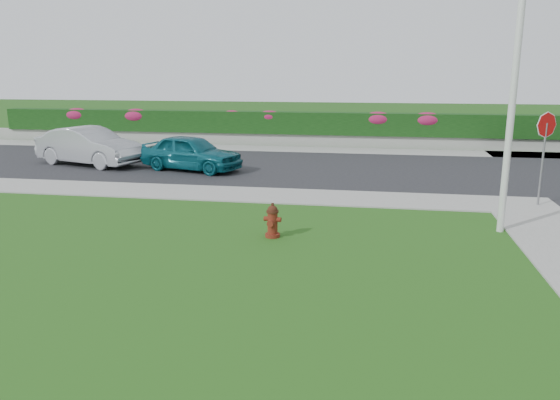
% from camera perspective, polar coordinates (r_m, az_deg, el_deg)
% --- Properties ---
extents(ground, '(120.00, 120.00, 0.00)m').
position_cam_1_polar(ground, '(8.38, -11.13, -13.36)').
color(ground, black).
rests_on(ground, ground).
extents(street_far, '(26.00, 8.00, 0.04)m').
position_cam_1_polar(street_far, '(22.67, -10.53, 3.71)').
color(street_far, black).
rests_on(street_far, ground).
extents(sidewalk_far, '(24.00, 2.00, 0.04)m').
position_cam_1_polar(sidewalk_far, '(18.60, -18.71, 1.13)').
color(sidewalk_far, gray).
rests_on(sidewalk_far, ground).
extents(curb_corner, '(2.00, 2.00, 0.04)m').
position_cam_1_polar(curb_corner, '(16.92, 23.87, -0.47)').
color(curb_corner, gray).
rests_on(curb_corner, ground).
extents(sidewalk_beyond, '(34.00, 2.00, 0.04)m').
position_cam_1_polar(sidewalk_beyond, '(26.50, 1.42, 5.31)').
color(sidewalk_beyond, gray).
rests_on(sidewalk_beyond, ground).
extents(retaining_wall, '(34.00, 0.40, 0.60)m').
position_cam_1_polar(retaining_wall, '(27.94, 1.88, 6.30)').
color(retaining_wall, gray).
rests_on(retaining_wall, ground).
extents(hedge, '(32.00, 0.90, 1.10)m').
position_cam_1_polar(hedge, '(27.94, 1.92, 8.05)').
color(hedge, black).
rests_on(hedge, retaining_wall).
extents(fire_hydrant, '(0.41, 0.39, 0.80)m').
position_cam_1_polar(fire_hydrant, '(12.49, -0.80, -2.21)').
color(fire_hydrant, '#4E190C').
rests_on(fire_hydrant, ground).
extents(sedan_teal, '(4.23, 2.62, 1.34)m').
position_cam_1_polar(sedan_teal, '(20.98, -9.26, 4.92)').
color(sedan_teal, '#0C5562').
rests_on(sedan_teal, street_far).
extents(sedan_silver, '(4.81, 2.89, 1.50)m').
position_cam_1_polar(sedan_silver, '(23.21, -19.31, 5.33)').
color(sedan_silver, '#A7A8AE').
rests_on(sedan_silver, street_far).
extents(utility_pole, '(0.16, 0.16, 5.54)m').
position_cam_1_polar(utility_pole, '(13.57, 23.01, 8.25)').
color(utility_pole, silver).
rests_on(utility_pole, ground).
extents(stop_sign, '(0.61, 0.41, 2.65)m').
position_cam_1_polar(stop_sign, '(16.75, 25.98, 6.00)').
color(stop_sign, slate).
rests_on(stop_sign, ground).
extents(flower_clump_a, '(1.41, 0.91, 0.71)m').
position_cam_1_polar(flower_clump_a, '(31.79, -20.43, 8.37)').
color(flower_clump_a, '#BB205C').
rests_on(flower_clump_a, hedge).
extents(flower_clump_b, '(1.46, 0.94, 0.73)m').
position_cam_1_polar(flower_clump_b, '(30.25, -14.81, 8.52)').
color(flower_clump_b, '#BB205C').
rests_on(flower_clump_b, hedge).
extents(flower_clump_c, '(1.03, 0.66, 0.51)m').
position_cam_1_polar(flower_clump_c, '(28.49, -5.05, 8.81)').
color(flower_clump_c, '#BB205C').
rests_on(flower_clump_c, hedge).
extents(flower_clump_d, '(1.19, 0.76, 0.59)m').
position_cam_1_polar(flower_clump_d, '(28.05, -1.10, 8.72)').
color(flower_clump_d, '#BB205C').
rests_on(flower_clump_d, hedge).
extents(flower_clump_e, '(1.42, 0.91, 0.71)m').
position_cam_1_polar(flower_clump_e, '(27.56, 10.18, 8.34)').
color(flower_clump_e, '#BB205C').
rests_on(flower_clump_e, hedge).
extents(flower_clump_f, '(1.45, 0.93, 0.72)m').
position_cam_1_polar(flower_clump_f, '(27.68, 15.10, 8.10)').
color(flower_clump_f, '#BB205C').
rests_on(flower_clump_f, hedge).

